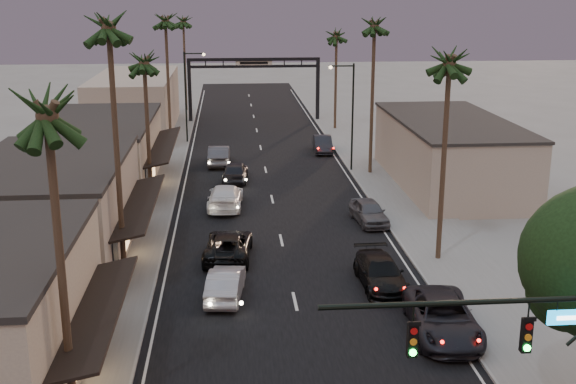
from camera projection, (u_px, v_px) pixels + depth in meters
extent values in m
plane|color=slate|center=(270.00, 188.00, 55.51)|extent=(200.00, 200.00, 0.00)
cube|color=black|center=(266.00, 173.00, 60.30)|extent=(14.00, 120.00, 0.02)
cube|color=slate|center=(159.00, 156.00, 66.24)|extent=(5.00, 92.00, 0.12)
cube|color=slate|center=(363.00, 152.00, 67.77)|extent=(5.00, 92.00, 0.12)
cube|color=gray|center=(52.00, 212.00, 40.29)|extent=(8.00, 14.00, 5.50)
cube|color=tan|center=(100.00, 154.00, 55.71)|extent=(8.00, 16.00, 5.00)
cube|color=gray|center=(135.00, 103.00, 77.64)|extent=(8.00, 20.00, 6.00)
cube|color=gray|center=(449.00, 153.00, 55.96)|extent=(8.00, 18.00, 5.00)
cylinder|color=black|center=(472.00, 302.00, 19.46)|extent=(8.40, 0.16, 0.16)
cube|color=black|center=(412.00, 340.00, 19.61)|extent=(0.28, 0.22, 1.00)
cube|color=black|center=(526.00, 335.00, 19.87)|extent=(0.28, 0.22, 1.00)
sphere|color=black|center=(568.00, 290.00, 24.21)|extent=(2.80, 2.80, 2.80)
cube|color=black|center=(190.00, 92.00, 82.76)|extent=(0.40, 0.40, 7.00)
cube|color=black|center=(318.00, 90.00, 83.94)|extent=(0.40, 0.40, 7.00)
cube|color=black|center=(254.00, 59.00, 82.38)|extent=(15.20, 0.35, 0.35)
cube|color=black|center=(254.00, 66.00, 82.59)|extent=(15.20, 0.30, 0.30)
cube|color=beige|center=(254.00, 63.00, 82.47)|extent=(4.20, 0.12, 1.00)
cylinder|color=black|center=(353.00, 118.00, 59.67)|extent=(0.16, 0.16, 9.00)
cylinder|color=black|center=(342.00, 66.00, 58.43)|extent=(2.00, 0.12, 0.12)
sphere|color=#FFD899|center=(331.00, 67.00, 58.38)|extent=(0.30, 0.30, 0.30)
cylinder|color=black|center=(186.00, 98.00, 70.99)|extent=(0.16, 0.16, 9.00)
cylinder|color=black|center=(194.00, 53.00, 69.91)|extent=(2.00, 0.12, 0.12)
sphere|color=#FFD899|center=(204.00, 54.00, 70.01)|extent=(0.30, 0.30, 0.30)
cylinder|color=#38281C|center=(62.00, 282.00, 23.59)|extent=(0.28, 0.28, 11.00)
sphere|color=black|center=(45.00, 96.00, 21.94)|extent=(3.20, 3.20, 3.20)
cylinder|color=#38281C|center=(117.00, 162.00, 35.79)|extent=(0.28, 0.28, 13.00)
sphere|color=black|center=(108.00, 15.00, 33.88)|extent=(3.20, 3.20, 3.20)
cylinder|color=#38281C|center=(148.00, 137.00, 49.63)|extent=(0.28, 0.28, 10.00)
sphere|color=black|center=(144.00, 54.00, 48.12)|extent=(3.20, 3.20, 3.20)
cylinder|color=#38281C|center=(168.00, 87.00, 67.59)|extent=(0.28, 0.28, 12.00)
sphere|color=black|center=(165.00, 14.00, 65.81)|extent=(3.20, 3.20, 3.20)
cylinder|color=#38281C|center=(443.00, 165.00, 39.36)|extent=(0.28, 0.28, 11.00)
sphere|color=black|center=(450.00, 52.00, 37.72)|extent=(3.20, 3.20, 3.20)
cylinder|color=#38281C|center=(372.00, 102.00, 58.42)|extent=(0.28, 0.28, 12.00)
sphere|color=black|center=(375.00, 18.00, 56.64)|extent=(3.20, 3.20, 3.20)
cylinder|color=#38281C|center=(336.00, 83.00, 77.88)|extent=(0.28, 0.28, 10.00)
sphere|color=black|center=(337.00, 31.00, 76.37)|extent=(3.20, 3.20, 3.20)
cylinder|color=#38281C|center=(185.00, 67.00, 89.82)|extent=(0.28, 0.28, 11.00)
sphere|color=black|center=(183.00, 17.00, 88.17)|extent=(3.20, 3.20, 3.20)
imported|color=black|center=(228.00, 245.00, 40.91)|extent=(3.02, 5.69, 1.52)
imported|color=#9A9A9F|center=(226.00, 283.00, 35.62)|extent=(2.12, 4.72, 1.50)
imported|color=silver|center=(225.00, 196.00, 50.37)|extent=(2.67, 5.81, 1.64)
imported|color=black|center=(235.00, 171.00, 57.44)|extent=(2.26, 4.87, 1.61)
imported|color=#424247|center=(219.00, 155.00, 62.89)|extent=(1.92, 5.18, 1.69)
imported|color=black|center=(443.00, 317.00, 31.77)|extent=(3.21, 6.19, 1.67)
imported|color=black|center=(381.00, 273.00, 36.94)|extent=(2.27, 5.30, 1.52)
imported|color=#48494D|center=(369.00, 212.00, 47.08)|extent=(2.27, 4.67, 1.54)
imported|color=black|center=(323.00, 144.00, 67.75)|extent=(1.83, 4.72, 1.53)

